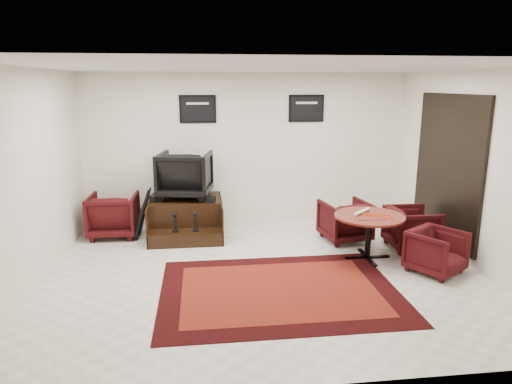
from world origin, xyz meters
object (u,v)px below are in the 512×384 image
meeting_table (369,221)px  shine_podium (186,218)px  table_chair_window (412,226)px  table_chair_back (345,219)px  table_chair_corner (436,250)px  shine_chair (185,172)px  armchair_side (114,213)px

meeting_table → shine_podium: bearing=151.5°
meeting_table → table_chair_window: (0.85, 0.35, -0.23)m
table_chair_back → table_chair_corner: (0.85, -1.49, -0.04)m
shine_chair → armchair_side: shine_chair is taller
shine_podium → shine_chair: bearing=90.0°
armchair_side → meeting_table: bearing=159.8°
meeting_table → table_chair_window: table_chair_window is taller
shine_podium → meeting_table: meeting_table is taller
shine_chair → table_chair_back: 2.87m
table_chair_window → table_chair_corner: table_chair_window is taller
shine_podium → table_chair_window: bearing=-17.7°
shine_podium → meeting_table: size_ratio=1.22×
shine_chair → meeting_table: shine_chair is taller
table_chair_window → meeting_table: bearing=112.7°
armchair_side → table_chair_back: 3.98m
armchair_side → table_chair_corner: bearing=156.4°
shine_podium → table_chair_corner: size_ratio=1.88×
table_chair_corner → meeting_table: bearing=107.0°
armchair_side → table_chair_corner: armchair_side is taller
table_chair_back → table_chair_corner: bearing=110.0°
table_chair_window → shine_podium: bearing=72.9°
shine_chair → table_chair_corner: size_ratio=1.33×
armchair_side → shine_podium: bearing=178.2°
armchair_side → table_chair_back: size_ratio=1.09×
shine_podium → table_chair_corner: (3.52, -2.13, 0.05)m
table_chair_corner → table_chair_back: bearing=86.4°
table_chair_back → meeting_table: bearing=86.4°
shine_chair → meeting_table: bearing=159.5°
shine_podium → table_chair_corner: bearing=-31.2°
shine_podium → table_chair_corner: 4.11m
armchair_side → meeting_table: 4.31m
shine_chair → table_chair_window: 3.90m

